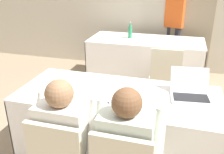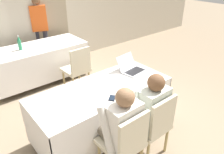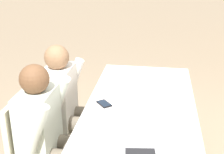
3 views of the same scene
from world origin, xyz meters
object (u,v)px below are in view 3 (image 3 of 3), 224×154
object	(u,v)px
person_checkered_shirt	(68,103)
person_white_shirt	(50,133)
chair_near_left	(58,119)
chair_near_right	(38,150)
cell_phone	(104,104)

from	to	relation	value
person_checkered_shirt	person_white_shirt	bearing A→B (deg)	-180.00
chair_near_left	person_white_shirt	world-z (taller)	person_white_shirt
chair_near_right	cell_phone	bearing A→B (deg)	-56.73
cell_phone	person_checkered_shirt	bearing A→B (deg)	-67.47
cell_phone	chair_near_right	size ratio (longest dim) A/B	0.16
chair_near_left	person_white_shirt	xyz separation A→B (m)	(0.47, 0.10, 0.16)
person_white_shirt	person_checkered_shirt	bearing A→B (deg)	0.00
cell_phone	chair_near_right	bearing A→B (deg)	-6.33
chair_near_right	person_white_shirt	size ratio (longest dim) A/B	0.77
chair_near_left	person_checkered_shirt	world-z (taller)	person_checkered_shirt
chair_near_right	person_white_shirt	world-z (taller)	person_white_shirt
cell_phone	chair_near_left	size ratio (longest dim) A/B	0.16
cell_phone	person_white_shirt	distance (m)	0.46
person_checkered_shirt	chair_near_right	bearing A→B (deg)	167.60
person_checkered_shirt	person_white_shirt	xyz separation A→B (m)	(0.47, 0.00, 0.00)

